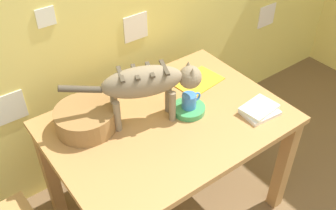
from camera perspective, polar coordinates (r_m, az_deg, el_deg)
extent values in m
cube|color=white|center=(2.40, -4.80, 11.38)|extent=(0.17, 0.01, 0.17)
cube|color=white|center=(3.27, 14.42, 12.70)|extent=(0.18, 0.01, 0.18)
cube|color=white|center=(2.10, -17.68, 12.30)|extent=(0.10, 0.01, 0.10)
cube|color=white|center=(2.27, -22.48, -0.47)|extent=(0.18, 0.01, 0.18)
cube|color=#AF7C46|center=(2.03, 0.00, -2.58)|extent=(1.23, 0.87, 0.03)
cube|color=#A17240|center=(2.06, 0.00, -3.67)|extent=(1.15, 0.79, 0.07)
cube|color=#AF7C46|center=(2.41, 16.73, -8.63)|extent=(0.07, 0.07, 0.70)
cube|color=#AF7C46|center=(2.37, -17.03, -9.60)|extent=(0.07, 0.07, 0.70)
cube|color=#AF7C46|center=(2.77, 4.60, 0.60)|extent=(0.07, 0.07, 0.70)
ellipsoid|color=#857357|center=(1.87, -3.83, 3.45)|extent=(0.43, 0.27, 0.16)
cube|color=#493F30|center=(1.82, -7.04, 4.52)|extent=(0.07, 0.13, 0.01)
cube|color=#493F30|center=(1.83, -4.85, 4.88)|extent=(0.07, 0.13, 0.01)
cube|color=#493F30|center=(1.84, -2.68, 5.24)|extent=(0.07, 0.13, 0.01)
cube|color=#493F30|center=(1.86, -0.54, 5.58)|extent=(0.07, 0.13, 0.01)
cylinder|color=#857357|center=(2.02, 0.04, 1.11)|extent=(0.04, 0.04, 0.17)
cylinder|color=#857357|center=(1.96, 0.65, -0.20)|extent=(0.04, 0.04, 0.17)
cylinder|color=#857357|center=(1.98, -7.90, -0.30)|extent=(0.04, 0.04, 0.17)
cylinder|color=#857357|center=(1.92, -7.52, -1.68)|extent=(0.04, 0.04, 0.17)
sphere|color=#857357|center=(1.94, 3.28, 4.14)|extent=(0.12, 0.12, 0.12)
cone|color=#857357|center=(1.93, 3.03, 5.90)|extent=(0.04, 0.04, 0.05)
cone|color=#857357|center=(1.88, 3.66, 4.85)|extent=(0.04, 0.04, 0.05)
cylinder|color=#493F30|center=(1.84, -12.84, 2.31)|extent=(0.20, 0.10, 0.08)
cylinder|color=#3D9753|center=(2.06, 3.08, -0.60)|extent=(0.18, 0.18, 0.03)
cylinder|color=#3975C5|center=(2.03, 3.13, 0.61)|extent=(0.08, 0.08, 0.08)
torus|color=#3975C5|center=(2.05, 4.23, 1.22)|extent=(0.06, 0.01, 0.06)
cube|color=gold|center=(2.29, 4.48, 3.53)|extent=(0.30, 0.22, 0.01)
cube|color=silver|center=(2.11, 13.46, -1.06)|extent=(0.20, 0.15, 0.02)
cube|color=silver|center=(2.10, 13.34, -0.42)|extent=(0.20, 0.16, 0.02)
cylinder|color=olive|center=(1.98, -12.12, -2.01)|extent=(0.31, 0.31, 0.11)
cylinder|color=#422F1A|center=(1.98, -12.14, -1.89)|extent=(0.25, 0.25, 0.10)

